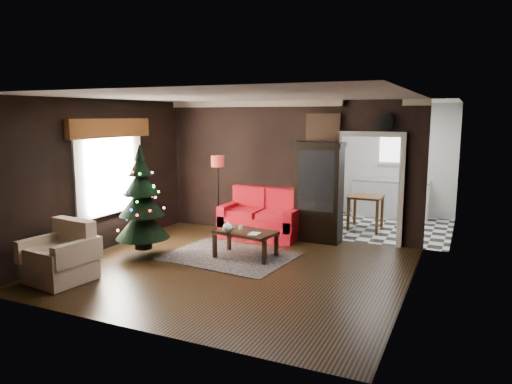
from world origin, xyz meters
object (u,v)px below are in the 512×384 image
at_px(teapot, 228,228).
at_px(kitchen_table, 366,212).
at_px(loveseat, 262,214).
at_px(wall_clock, 385,122).
at_px(curio_cabinet, 319,194).
at_px(coffee_table, 246,244).
at_px(floor_lamp, 218,197).
at_px(armchair, 59,252).
at_px(christmas_tree, 142,199).

height_order(teapot, kitchen_table, kitchen_table).
distance_m(loveseat, wall_clock, 3.04).
distance_m(curio_cabinet, coffee_table, 1.95).
bearing_deg(wall_clock, floor_lamp, -168.02).
distance_m(coffee_table, teapot, 0.47).
xyz_separation_m(loveseat, armchair, (-1.71, -3.70, -0.04)).
height_order(floor_lamp, teapot, floor_lamp).
bearing_deg(armchair, teapot, 56.17).
relative_size(christmas_tree, kitchen_table, 2.43).
distance_m(floor_lamp, wall_clock, 3.63).
distance_m(armchair, coffee_table, 3.07).
distance_m(loveseat, christmas_tree, 2.57).
distance_m(christmas_tree, teapot, 1.62).
height_order(loveseat, teapot, loveseat).
bearing_deg(loveseat, wall_clock, 9.66).
bearing_deg(coffee_table, floor_lamp, 136.42).
bearing_deg(wall_clock, armchair, -134.73).
bearing_deg(loveseat, curio_cabinet, 10.83).
distance_m(armchair, kitchen_table, 6.39).
bearing_deg(armchair, loveseat, 72.52).
distance_m(christmas_tree, armchair, 1.74).
height_order(armchair, teapot, armchair).
xyz_separation_m(armchair, wall_clock, (4.06, 4.10, 1.92)).
bearing_deg(wall_clock, loveseat, -170.34).
height_order(floor_lamp, armchair, floor_lamp).
height_order(loveseat, kitchen_table, loveseat).
height_order(armchair, coffee_table, armchair).
height_order(curio_cabinet, armchair, curio_cabinet).
bearing_deg(coffee_table, curio_cabinet, 62.60).
bearing_deg(loveseat, christmas_tree, -123.73).
bearing_deg(floor_lamp, loveseat, 18.10).
height_order(christmas_tree, teapot, christmas_tree).
bearing_deg(armchair, wall_clock, 52.59).
bearing_deg(teapot, kitchen_table, 62.49).
xyz_separation_m(coffee_table, kitchen_table, (1.49, 3.05, 0.13)).
height_order(floor_lamp, christmas_tree, christmas_tree).
xyz_separation_m(loveseat, kitchen_table, (1.80, 1.65, -0.12)).
xyz_separation_m(curio_cabinet, wall_clock, (1.20, 0.18, 1.43)).
xyz_separation_m(floor_lamp, coffee_table, (1.17, -1.12, -0.58)).
xyz_separation_m(loveseat, coffee_table, (0.31, -1.40, -0.25)).
height_order(loveseat, armchair, loveseat).
xyz_separation_m(coffee_table, teapot, (-0.23, -0.25, 0.33)).
bearing_deg(loveseat, armchair, -114.80).
bearing_deg(coffee_table, wall_clock, 41.40).
distance_m(floor_lamp, christmas_tree, 1.90).
distance_m(curio_cabinet, christmas_tree, 3.44).
bearing_deg(wall_clock, christmas_tree, -146.37).
xyz_separation_m(armchair, teapot, (1.79, 2.05, 0.12)).
distance_m(teapot, kitchen_table, 3.72).
distance_m(curio_cabinet, floor_lamp, 2.08).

